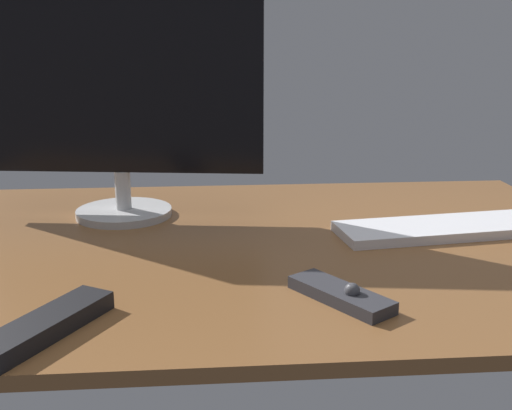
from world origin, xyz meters
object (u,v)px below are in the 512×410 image
keyboard (441,228)px  tv_remote (45,326)px  media_remote (341,294)px  monitor (118,95)px

keyboard → tv_remote: (-61.49, -34.98, 0.30)cm
keyboard → media_remote: (-24.13, -28.09, 0.09)cm
monitor → tv_remote: 55.51cm
tv_remote → media_remote: bearing=-48.9°
media_remote → tv_remote: bearing=-113.8°
keyboard → media_remote: 37.03cm
monitor → keyboard: bearing=-7.4°
tv_remote → monitor: bearing=26.9°
keyboard → media_remote: bearing=-138.2°
monitor → tv_remote: monitor is taller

